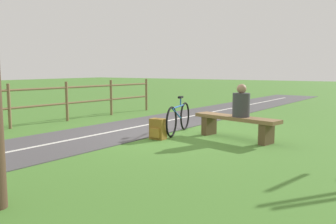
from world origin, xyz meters
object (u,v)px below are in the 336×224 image
at_px(bicycle, 179,118).
at_px(backpack, 158,129).
at_px(bench, 236,123).
at_px(person_seated, 241,103).

distance_m(bicycle, backpack, 0.88).
relative_size(bench, backpack, 4.55).
bearing_deg(bench, backpack, 46.64).
height_order(bench, bicycle, bicycle).
bearing_deg(bicycle, person_seated, 78.41).
bearing_deg(bench, bicycle, 16.33).
bearing_deg(person_seated, bicycle, 15.02).
bearing_deg(person_seated, bench, 0.00).
xyz_separation_m(bench, bicycle, (1.42, 0.07, 0.01)).
relative_size(person_seated, backpack, 1.56).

